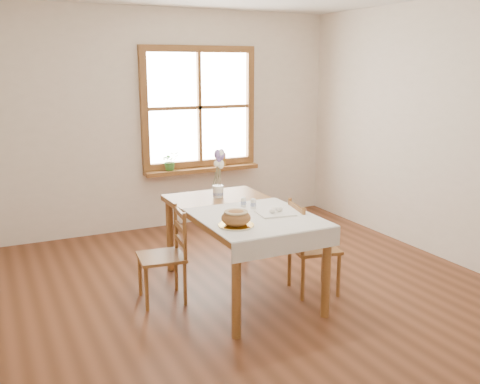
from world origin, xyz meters
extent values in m
plane|color=brown|center=(0.00, 0.00, 0.00)|extent=(5.00, 5.00, 0.00)
cube|color=white|center=(0.00, 2.50, 1.30)|extent=(4.50, 0.10, 2.60)
cube|color=white|center=(2.25, 0.00, 1.30)|extent=(0.10, 5.00, 2.60)
cube|color=brown|center=(0.50, 2.46, 2.14)|extent=(1.46, 0.08, 0.08)
cube|color=brown|center=(0.50, 2.46, 0.76)|extent=(1.46, 0.08, 0.08)
cube|color=brown|center=(-0.19, 2.46, 1.45)|extent=(0.08, 0.08, 1.30)
cube|color=brown|center=(1.19, 2.46, 1.45)|extent=(0.08, 0.08, 1.30)
cube|color=brown|center=(0.50, 2.46, 1.45)|extent=(0.04, 0.06, 1.30)
cube|color=brown|center=(0.50, 2.46, 1.45)|extent=(1.30, 0.06, 0.04)
cube|color=white|center=(0.50, 2.49, 1.45)|extent=(1.30, 0.01, 1.30)
cube|color=brown|center=(0.50, 2.40, 0.69)|extent=(1.46, 0.20, 0.05)
cube|color=brown|center=(0.00, 0.30, 0.72)|extent=(0.90, 1.60, 0.05)
cylinder|color=brown|center=(-0.39, -0.44, 0.35)|extent=(0.07, 0.07, 0.70)
cylinder|color=brown|center=(0.39, -0.44, 0.35)|extent=(0.07, 0.07, 0.70)
cylinder|color=brown|center=(-0.39, 1.04, 0.35)|extent=(0.07, 0.07, 0.70)
cylinder|color=brown|center=(0.39, 1.04, 0.35)|extent=(0.07, 0.07, 0.70)
cube|color=silver|center=(0.00, 0.00, 0.76)|extent=(0.91, 0.99, 0.01)
cylinder|color=silver|center=(-0.26, -0.17, 0.77)|extent=(0.31, 0.31, 0.01)
ellipsoid|color=#AC743D|center=(-0.26, -0.17, 0.84)|extent=(0.23, 0.23, 0.12)
cube|color=silver|center=(0.18, 0.00, 0.77)|extent=(0.31, 0.27, 0.01)
cylinder|color=silver|center=(0.09, 0.23, 0.81)|extent=(0.05, 0.05, 0.09)
cylinder|color=silver|center=(0.04, 0.32, 0.80)|extent=(0.05, 0.05, 0.09)
cylinder|color=silver|center=(-0.01, 0.74, 0.80)|extent=(0.10, 0.10, 0.11)
imported|color=#37732E|center=(0.09, 2.40, 0.80)|extent=(0.21, 0.23, 0.18)
cylinder|color=#9D661C|center=(0.79, 2.40, 0.80)|extent=(0.08, 0.08, 0.18)
camera|label=1|loc=(-1.93, -3.66, 1.94)|focal=40.00mm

